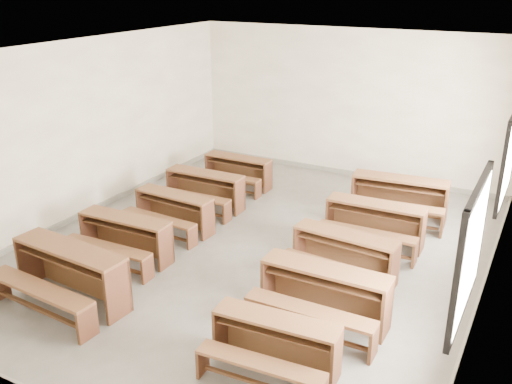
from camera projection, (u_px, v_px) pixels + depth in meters
The scene contains 11 objects.
room at pixel (261, 122), 8.58m from camera, with size 8.50×8.50×3.20m.
desk_set_0 at pixel (68, 271), 7.73m from camera, with size 1.84×1.05×0.80m.
desk_set_1 at pixel (124, 235), 8.93m from camera, with size 1.57×0.85×0.70m.
desk_set_2 at pixel (173, 209), 9.96m from camera, with size 1.51×0.84×0.66m.
desk_set_3 at pixel (204, 187), 10.91m from camera, with size 1.56×0.83×0.70m.
desk_set_4 at pixel (237, 170), 11.99m from camera, with size 1.45×0.75×0.65m.
desk_set_5 at pixel (275, 341), 6.40m from camera, with size 1.50×0.85×0.66m.
desk_set_6 at pixel (324, 291), 7.29m from camera, with size 1.67×0.87×0.75m.
desk_set_7 at pixel (344, 253), 8.37m from camera, with size 1.61×0.92×0.70m.
desk_set_8 at pixel (374, 221), 9.40m from camera, with size 1.63×0.87×0.72m.
desk_set_9 at pixel (399, 195), 10.41m from camera, with size 1.79×1.05×0.77m.
Camera 1 is at (3.99, -7.43, 4.25)m, focal length 40.00 mm.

